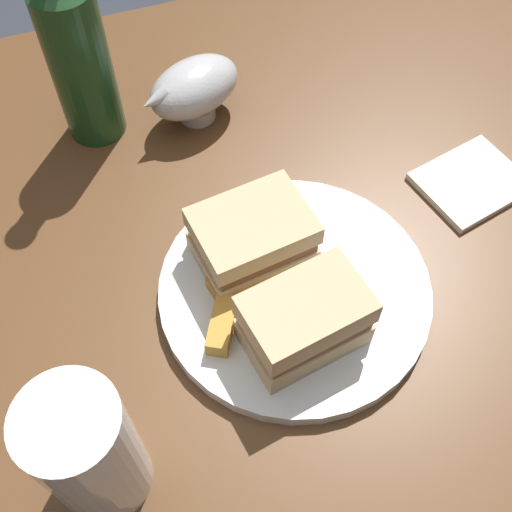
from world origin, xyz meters
TOP-DOWN VIEW (x-y plane):
  - ground_plane at (0.00, 0.00)m, footprint 6.00×6.00m
  - dining_table at (0.00, 0.00)m, footprint 1.02×0.83m
  - plate at (-0.05, 0.07)m, footprint 0.26×0.26m
  - sandwich_half_left at (-0.03, 0.03)m, footprint 0.12×0.09m
  - sandwich_half_right at (-0.04, 0.13)m, footprint 0.12×0.09m
  - potato_wedge_front at (0.01, 0.05)m, footprint 0.04×0.03m
  - potato_wedge_middle at (-0.02, 0.06)m, footprint 0.03×0.05m
  - potato_wedge_back at (0.03, 0.09)m, footprint 0.04×0.06m
  - potato_wedge_left_edge at (-0.01, 0.08)m, footprint 0.06×0.04m
  - pint_glass at (0.16, 0.18)m, footprint 0.07×0.07m
  - gravy_boat at (-0.03, -0.19)m, footprint 0.13×0.11m
  - cider_bottle at (0.08, -0.21)m, footprint 0.07×0.07m
  - napkin at (-0.29, 0.01)m, footprint 0.13×0.11m

SIDE VIEW (x-z plane):
  - ground_plane at x=0.00m, z-range 0.00..0.00m
  - dining_table at x=0.00m, z-range 0.00..0.74m
  - napkin at x=-0.29m, z-range 0.74..0.75m
  - plate at x=-0.05m, z-range 0.74..0.75m
  - potato_wedge_middle at x=-0.02m, z-range 0.75..0.77m
  - potato_wedge_front at x=0.01m, z-range 0.75..0.77m
  - potato_wedge_left_edge at x=-0.01m, z-range 0.75..0.77m
  - potato_wedge_back at x=0.03m, z-range 0.75..0.77m
  - gravy_boat at x=-0.03m, z-range 0.75..0.82m
  - sandwich_half_left at x=-0.03m, z-range 0.75..0.81m
  - sandwich_half_right at x=-0.04m, z-range 0.75..0.82m
  - pint_glass at x=0.16m, z-range 0.73..0.87m
  - cider_bottle at x=0.08m, z-range 0.71..0.99m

